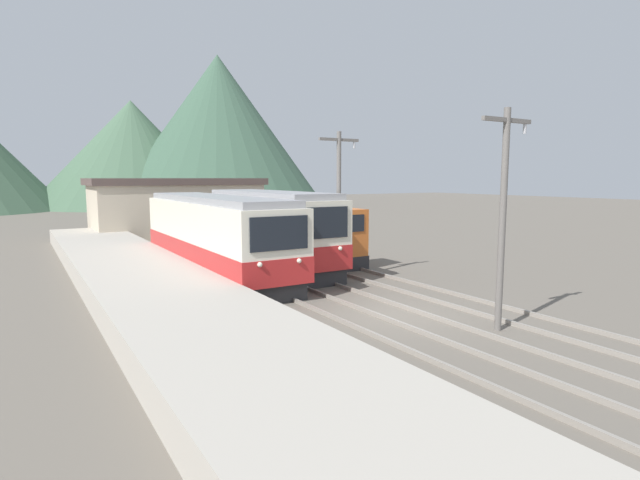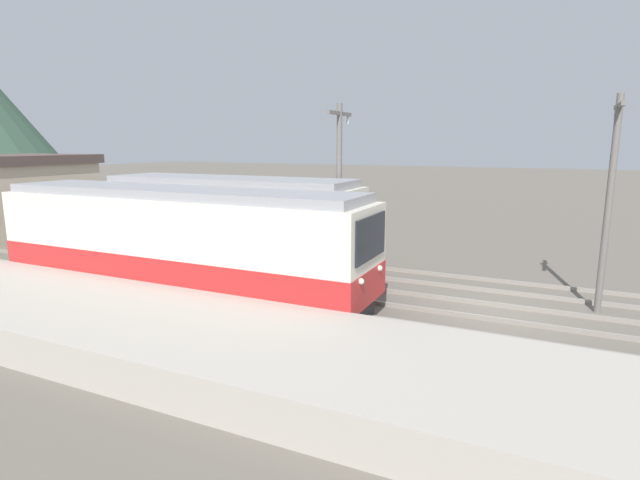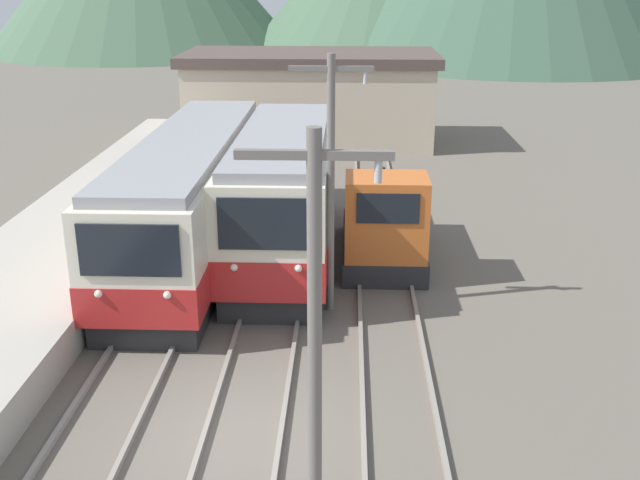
% 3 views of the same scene
% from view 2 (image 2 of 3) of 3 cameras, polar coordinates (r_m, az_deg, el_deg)
% --- Properties ---
extents(ground_plane, '(200.00, 200.00, 0.00)m').
position_cam_2_polar(ground_plane, '(16.08, 19.01, -8.17)').
color(ground_plane, '#665E54').
extents(platform_left, '(4.50, 54.00, 0.92)m').
position_cam_2_polar(platform_left, '(10.16, 15.14, -16.64)').
color(platform_left, '#ADA599').
rests_on(platform_left, ground).
extents(track_left, '(1.54, 60.00, 0.14)m').
position_cam_2_polar(track_left, '(13.62, 17.81, -11.28)').
color(track_left, gray).
rests_on(track_left, ground).
extents(track_center, '(1.54, 60.00, 0.14)m').
position_cam_2_polar(track_center, '(16.25, 19.11, -7.72)').
color(track_center, gray).
rests_on(track_center, ground).
extents(track_right, '(1.54, 60.00, 0.14)m').
position_cam_2_polar(track_right, '(19.11, 20.09, -5.00)').
color(track_right, gray).
rests_on(track_right, ground).
extents(commuter_train_left, '(2.84, 13.42, 3.71)m').
position_cam_2_polar(commuter_train_left, '(17.06, -15.83, -0.90)').
color(commuter_train_left, '#28282B').
rests_on(commuter_train_left, ground).
extents(commuter_train_center, '(2.84, 10.22, 3.88)m').
position_cam_2_polar(commuter_train_center, '(19.17, -10.25, 0.84)').
color(commuter_train_center, '#28282B').
rests_on(commuter_train_center, ground).
extents(shunting_locomotive, '(2.40, 5.27, 3.00)m').
position_cam_2_polar(shunting_locomotive, '(21.64, -5.17, 0.54)').
color(shunting_locomotive, '#28282B').
rests_on(shunting_locomotive, ground).
extents(catenary_mast_near, '(2.00, 0.20, 6.52)m').
position_cam_2_polar(catenary_mast_near, '(17.03, 30.18, 4.32)').
color(catenary_mast_near, slate).
rests_on(catenary_mast_near, ground).
extents(catenary_mast_mid, '(2.00, 0.20, 6.52)m').
position_cam_2_polar(catenary_mast_mid, '(18.39, 2.20, 6.17)').
color(catenary_mast_mid, slate).
rests_on(catenary_mast_mid, ground).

